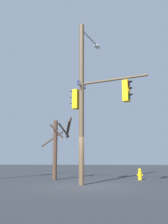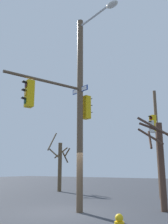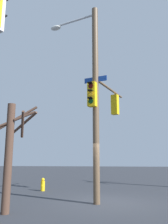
% 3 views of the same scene
% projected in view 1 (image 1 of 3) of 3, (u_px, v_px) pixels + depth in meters
% --- Properties ---
extents(ground_plane, '(80.00, 80.00, 0.00)m').
position_uv_depth(ground_plane, '(87.00, 186.00, 12.56)').
color(ground_plane, '#2E3036').
extents(main_signal_pole_assembly, '(4.13, 3.88, 9.08)m').
position_uv_depth(main_signal_pole_assembly, '(88.00, 94.00, 13.80)').
color(main_signal_pole_assembly, brown).
rests_on(main_signal_pole_assembly, ground).
extents(fire_hydrant, '(0.38, 0.24, 0.73)m').
position_uv_depth(fire_hydrant, '(140.00, 175.00, 15.99)').
color(fire_hydrant, yellow).
rests_on(fire_hydrant, ground).
extents(bare_tree_across_street, '(2.23, 2.08, 4.04)m').
position_uv_depth(bare_tree_across_street, '(57.00, 146.00, 16.52)').
color(bare_tree_across_street, '#4A3328').
rests_on(bare_tree_across_street, ground).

